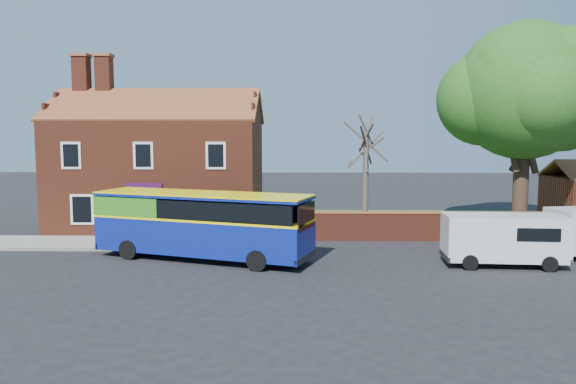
{
  "coord_description": "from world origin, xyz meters",
  "views": [
    {
      "loc": [
        1.57,
        -23.17,
        5.82
      ],
      "look_at": [
        1.01,
        5.0,
        2.86
      ],
      "focal_mm": 35.0,
      "sensor_mm": 36.0,
      "label": 1
    }
  ],
  "objects": [
    {
      "name": "shop_building",
      "position": [
        -7.02,
        11.5,
        3.41
      ],
      "size": [
        12.3,
        8.13,
        10.5
      ],
      "color": "maroon",
      "rests_on": "ground"
    },
    {
      "name": "kerb",
      "position": [
        -7.0,
        4.0,
        0.07
      ],
      "size": [
        18.0,
        0.15,
        0.14
      ],
      "primitive_type": "cube",
      "color": "slate",
      "rests_on": "ground"
    },
    {
      "name": "ground",
      "position": [
        0.0,
        0.0,
        0.0
      ],
      "size": [
        120.0,
        120.0,
        0.0
      ],
      "primitive_type": "plane",
      "color": "black",
      "rests_on": "ground"
    },
    {
      "name": "bare_tree",
      "position": [
        5.45,
        9.56,
        3.35
      ],
      "size": [
        2.45,
        2.91,
        6.53
      ],
      "color": "#4C4238",
      "rests_on": "ground"
    },
    {
      "name": "van_near",
      "position": [
        10.58,
        1.28,
        1.26
      ],
      "size": [
        5.24,
        2.4,
        2.25
      ],
      "rotation": [
        0.0,
        0.0,
        -0.07
      ],
      "color": "silver",
      "rests_on": "ground"
    },
    {
      "name": "grass_strip",
      "position": [
        13.0,
        13.0,
        0.02
      ],
      "size": [
        26.0,
        12.0,
        0.04
      ],
      "primitive_type": "cube",
      "color": "#426B28",
      "rests_on": "ground"
    },
    {
      "name": "pavement",
      "position": [
        -7.0,
        5.75,
        0.06
      ],
      "size": [
        18.0,
        3.5,
        0.12
      ],
      "primitive_type": "cube",
      "color": "gray",
      "rests_on": "ground"
    },
    {
      "name": "large_tree",
      "position": [
        14.67,
        10.08,
        8.0
      ],
      "size": [
        10.02,
        7.93,
        12.22
      ],
      "color": "black",
      "rests_on": "ground"
    },
    {
      "name": "boundary_wall",
      "position": [
        13.0,
        7.0,
        0.81
      ],
      "size": [
        22.0,
        0.38,
        1.6
      ],
      "color": "maroon",
      "rests_on": "ground"
    },
    {
      "name": "bus",
      "position": [
        -3.19,
        2.36,
        1.76
      ],
      "size": [
        10.44,
        5.77,
        3.1
      ],
      "rotation": [
        0.0,
        0.0,
        -0.33
      ],
      "color": "navy",
      "rests_on": "ground"
    }
  ]
}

